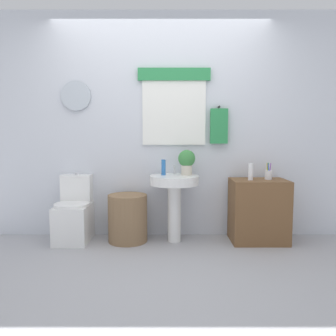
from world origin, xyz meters
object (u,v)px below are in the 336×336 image
Objects in this scene: pedestal_sink at (175,191)px; lotion_bottle at (251,172)px; potted_plant at (187,161)px; toothbrush_cup at (269,175)px; laundry_hamper at (128,218)px; toilet at (75,215)px; wooden_cabinet at (259,211)px; soap_bottle at (164,167)px.

pedestal_sink is 4.07× the size of lotion_bottle.
potted_plant is at bearing 171.80° from lotion_bottle.
laundry_hamper is at bearing -179.27° from toothbrush_cup.
pedestal_sink is at bearing -1.59° from toilet.
laundry_hamper is 1.46m from wooden_cabinet.
laundry_hamper is 1.64m from toothbrush_cup.
toothbrush_cup reaches higher than toilet.
toothbrush_cup is (1.57, 0.02, 0.49)m from laundry_hamper.
potted_plant is (-0.80, 0.06, 0.56)m from wooden_cabinet.
laundry_hamper is at bearing -174.81° from potted_plant.
toothbrush_cup is at bearing -2.53° from potted_plant.
toothbrush_cup is (0.21, 0.06, -0.04)m from lotion_bottle.
soap_bottle reaches higher than wooden_cabinet.
pedestal_sink is at bearing -156.80° from potted_plant.
lotion_bottle is (1.35, -0.04, 0.53)m from laundry_hamper.
laundry_hamper is 1.88× the size of potted_plant.
wooden_cabinet is (2.07, -0.03, 0.06)m from toilet.
toothbrush_cup reaches higher than laundry_hamper.
toilet is at bearing 178.41° from pedestal_sink.
toilet reaches higher than laundry_hamper.
toilet reaches higher than pedestal_sink.
wooden_cabinet is at bearing 0.00° from laundry_hamper.
potted_plant reaches higher than pedestal_sink.
laundry_hamper is 3.04× the size of soap_bottle.
toothbrush_cup is at bearing 1.09° from pedestal_sink.
toilet is 1.43× the size of laundry_hamper.
soap_bottle reaches higher than pedestal_sink.
potted_plant is at bearing 177.47° from toothbrush_cup.
soap_bottle is 0.95× the size of lotion_bottle.
toothbrush_cup is at bearing 10.63° from wooden_cabinet.
toilet is 1.02× the size of pedestal_sink.
potted_plant reaches higher than toilet.
lotion_bottle is at bearing -5.39° from soap_bottle.
pedestal_sink is 0.29m from soap_bottle.
pedestal_sink is 1.06m from toothbrush_cup.
soap_bottle is 0.27m from potted_plant.
wooden_cabinet is 0.45m from lotion_bottle.
lotion_bottle is (-0.11, -0.04, 0.44)m from wooden_cabinet.
toilet is at bearing 177.05° from laundry_hamper.
toilet is 4.14× the size of lotion_bottle.
soap_bottle reaches higher than toilet.
potted_plant reaches higher than soap_bottle.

